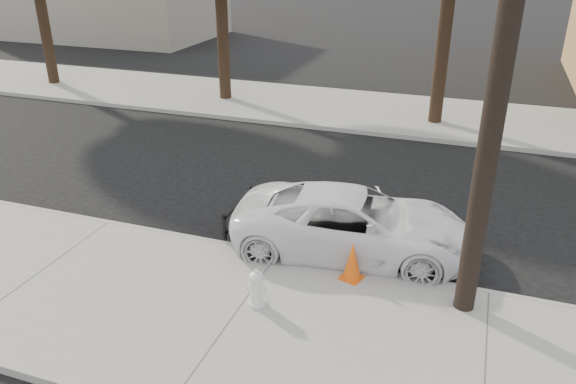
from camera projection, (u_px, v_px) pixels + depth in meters
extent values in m
plane|color=black|center=(310.00, 214.00, 13.05)|extent=(120.00, 120.00, 0.00)
cube|color=gray|center=(233.00, 321.00, 9.34)|extent=(90.00, 4.40, 0.15)
cube|color=gray|center=(380.00, 112.00, 20.30)|extent=(90.00, 5.00, 0.15)
cube|color=#9E9B93|center=(278.00, 256.00, 11.22)|extent=(90.00, 0.12, 0.16)
cylinder|color=black|center=(506.00, 37.00, 7.71)|extent=(0.34, 0.34, 9.00)
cylinder|color=black|center=(45.00, 28.00, 23.13)|extent=(0.44, 0.44, 4.50)
cylinder|color=black|center=(223.00, 42.00, 20.94)|extent=(0.44, 0.44, 4.25)
cylinder|color=black|center=(442.00, 50.00, 18.07)|extent=(0.44, 0.44, 4.75)
imported|color=white|center=(354.00, 223.00, 11.23)|extent=(5.01, 2.74, 1.33)
cylinder|color=silver|center=(257.00, 303.00, 9.62)|extent=(0.31, 0.31, 0.06)
cylinder|color=silver|center=(257.00, 291.00, 9.52)|extent=(0.23, 0.23, 0.54)
ellipsoid|color=silver|center=(256.00, 277.00, 9.40)|extent=(0.25, 0.25, 0.18)
cylinder|color=silver|center=(257.00, 288.00, 9.50)|extent=(0.34, 0.12, 0.11)
cylinder|color=silver|center=(257.00, 288.00, 9.50)|extent=(0.15, 0.18, 0.14)
cube|color=#F0570C|center=(351.00, 277.00, 10.36)|extent=(0.47, 0.47, 0.02)
cone|color=#F0570C|center=(352.00, 261.00, 10.21)|extent=(0.42, 0.42, 0.74)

